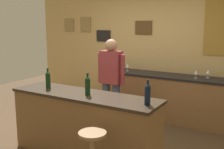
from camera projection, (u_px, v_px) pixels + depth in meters
ground_plane at (100, 145)px, 4.32m from camera, size 10.00×10.00×0.00m
back_wall at (153, 46)px, 5.76m from camera, size 6.00×0.09×2.80m
bar_counter at (84, 125)px, 3.90m from camera, size 2.21×0.60×0.92m
side_counter at (163, 97)px, 5.43m from camera, size 2.57×0.56×0.90m
bartender at (111, 79)px, 4.75m from camera, size 0.52×0.21×1.62m
wine_bottle_a at (48, 79)px, 4.11m from camera, size 0.07×0.07×0.31m
wine_bottle_b at (88, 85)px, 3.72m from camera, size 0.07×0.07×0.31m
wine_bottle_c at (148, 94)px, 3.28m from camera, size 0.07×0.07×0.31m
wine_glass_a at (123, 65)px, 5.85m from camera, size 0.07×0.07×0.16m
wine_glass_b at (127, 66)px, 5.72m from camera, size 0.07×0.07×0.16m
wine_glass_c at (196, 72)px, 4.95m from camera, size 0.07×0.07×0.16m
wine_glass_d at (208, 72)px, 4.98m from camera, size 0.07×0.07×0.16m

